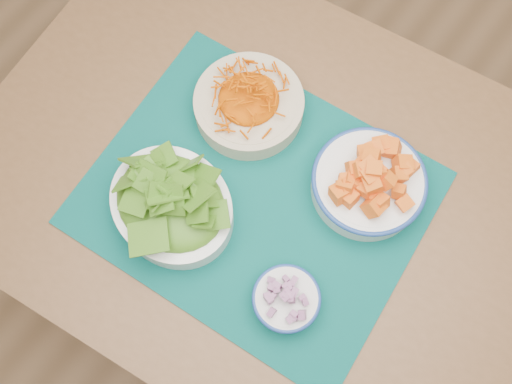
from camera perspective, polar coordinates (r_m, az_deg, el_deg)
ground at (r=1.81m, az=-3.21°, el=-12.07°), size 4.00×4.00×0.00m
table at (r=1.19m, az=3.58°, el=-1.75°), size 1.38×1.00×0.75m
placemat at (r=1.10m, az=-0.00°, el=-0.55°), size 0.66×0.55×0.00m
carrot_bowl at (r=1.13m, az=-0.72°, el=8.97°), size 0.23×0.23×0.08m
squash_bowl at (r=1.07m, az=11.33°, el=1.21°), size 0.23×0.23×0.11m
lettuce_bowl at (r=1.05m, az=-8.52°, el=-1.07°), size 0.28×0.24×0.11m
onion_bowl at (r=1.02m, az=3.05°, el=-10.62°), size 0.14×0.14×0.06m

